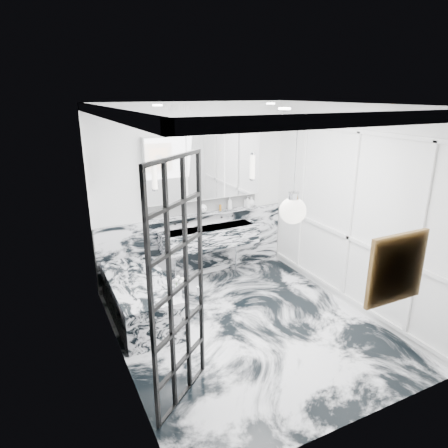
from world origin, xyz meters
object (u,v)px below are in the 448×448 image
crittall_door (179,289)px  bathtub (141,298)px  trough_sink (209,237)px  mirror_cabinet (204,167)px

crittall_door → bathtub: size_ratio=1.46×
bathtub → crittall_door: bearing=-90.9°
crittall_door → trough_sink: 2.73m
crittall_door → mirror_cabinet: 2.90m
mirror_cabinet → bathtub: 2.20m
crittall_door → trough_sink: crittall_door is taller
crittall_door → trough_sink: (1.35, 2.33, -0.48)m
crittall_door → bathtub: 1.91m
trough_sink → mirror_cabinet: (-0.00, 0.17, 1.09)m
mirror_cabinet → bathtub: size_ratio=1.15×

